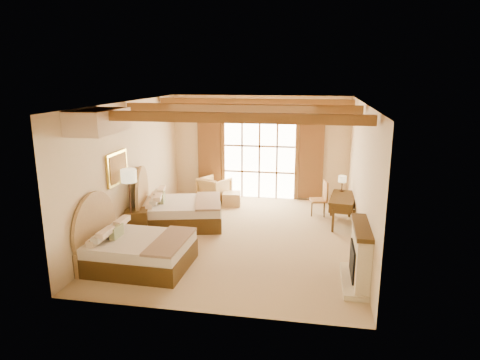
% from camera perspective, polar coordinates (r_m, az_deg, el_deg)
% --- Properties ---
extents(floor, '(7.00, 7.00, 0.00)m').
position_cam_1_polar(floor, '(10.48, 0.02, -7.47)').
color(floor, tan).
rests_on(floor, ground).
extents(wall_back, '(5.50, 0.00, 5.50)m').
position_cam_1_polar(wall_back, '(13.40, 2.65, 4.36)').
color(wall_back, beige).
rests_on(wall_back, ground).
extents(wall_left, '(0.00, 7.00, 7.00)m').
position_cam_1_polar(wall_left, '(10.82, -14.47, 1.62)').
color(wall_left, beige).
rests_on(wall_left, ground).
extents(wall_right, '(0.00, 7.00, 7.00)m').
position_cam_1_polar(wall_right, '(9.92, 15.86, 0.42)').
color(wall_right, beige).
rests_on(wall_right, ground).
extents(ceiling, '(7.00, 7.00, 0.00)m').
position_cam_1_polar(ceiling, '(9.78, 0.02, 10.26)').
color(ceiling, '#AE6E36').
rests_on(ceiling, ground).
extents(ceiling_beams, '(5.39, 4.60, 0.18)m').
position_cam_1_polar(ceiling_beams, '(9.79, 0.02, 9.56)').
color(ceiling_beams, brown).
rests_on(ceiling_beams, ceiling).
extents(french_doors, '(3.95, 0.08, 2.60)m').
position_cam_1_polar(french_doors, '(13.41, 2.60, 2.84)').
color(french_doors, white).
rests_on(french_doors, ground).
extents(fireplace, '(0.46, 1.40, 1.16)m').
position_cam_1_polar(fireplace, '(8.35, 15.60, -10.02)').
color(fireplace, beige).
rests_on(fireplace, ground).
extents(painting, '(0.06, 0.95, 0.75)m').
position_cam_1_polar(painting, '(10.11, -16.02, 1.54)').
color(painting, gold).
rests_on(painting, wall_left).
extents(canopy_valance, '(0.70, 1.40, 0.45)m').
position_cam_1_polar(canopy_valance, '(8.69, -18.33, 7.45)').
color(canopy_valance, '#F7DEC0').
rests_on(canopy_valance, ceiling).
extents(bed_near, '(2.06, 1.58, 1.33)m').
position_cam_1_polar(bed_near, '(9.05, -14.20, -8.75)').
color(bed_near, '#4A3414').
rests_on(bed_near, floor).
extents(bed_far, '(2.42, 2.01, 1.37)m').
position_cam_1_polar(bed_far, '(11.26, -8.60, -3.87)').
color(bed_far, '#4A3414').
rests_on(bed_far, floor).
extents(nightstand, '(0.68, 0.68, 0.65)m').
position_cam_1_polar(nightstand, '(10.70, -13.60, -5.58)').
color(nightstand, '#4A3414').
rests_on(nightstand, floor).
extents(floor_lamp, '(0.36, 0.36, 1.70)m').
position_cam_1_polar(floor_lamp, '(10.20, -14.58, -0.02)').
color(floor_lamp, '#332219').
rests_on(floor_lamp, floor).
extents(armchair, '(1.09, 1.10, 0.75)m').
position_cam_1_polar(armchair, '(13.21, -3.43, -1.22)').
color(armchair, tan).
rests_on(armchair, floor).
extents(ottoman, '(0.59, 0.59, 0.38)m').
position_cam_1_polar(ottoman, '(12.84, -1.13, -2.52)').
color(ottoman, tan).
rests_on(ottoman, floor).
extents(desk, '(0.77, 1.45, 0.75)m').
position_cam_1_polar(desk, '(11.48, 13.44, -3.82)').
color(desk, '#4A3414').
rests_on(desk, floor).
extents(desk_chair, '(0.52, 0.51, 0.97)m').
position_cam_1_polar(desk_chair, '(12.10, 10.50, -3.24)').
color(desk_chair, '#AF6A3C').
rests_on(desk_chair, floor).
extents(desk_lamp, '(0.21, 0.21, 0.43)m').
position_cam_1_polar(desk_lamp, '(11.82, 13.49, 0.06)').
color(desk_lamp, '#332219').
rests_on(desk_lamp, desk).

